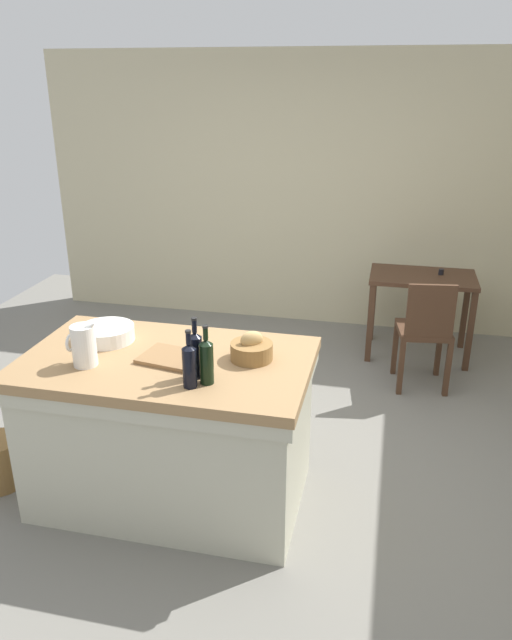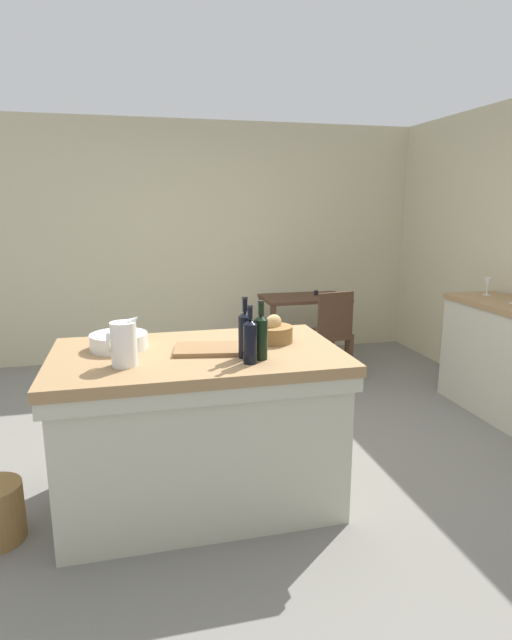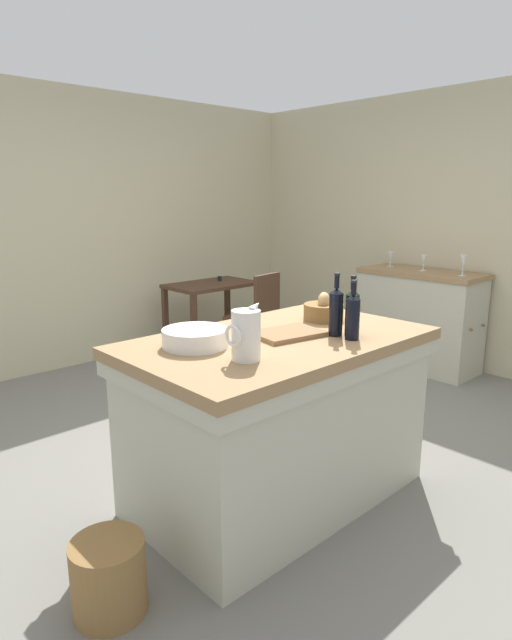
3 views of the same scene
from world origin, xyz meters
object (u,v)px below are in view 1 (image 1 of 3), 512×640
Objects in this scene: pitcher at (84,345)px; wine_bottle_amber at (195,354)px; writing_desk at (422,289)px; wash_bowl at (107,333)px; wooden_chair at (425,330)px; wine_bottle_green at (190,364)px; wine_bottle_dark at (206,360)px; cutting_board at (173,358)px; bread_basket at (252,350)px; island_table at (170,424)px.

wine_bottle_amber is (0.62, -0.00, 0.02)m from pitcher.
wash_bowl is at bearing -129.86° from writing_desk.
wooden_chair is 2.43m from wine_bottle_green.
writing_desk is 2.89m from wine_bottle_dark.
wine_bottle_amber is at bearing -0.43° from pitcher.
pitcher is 0.48m from cutting_board.
wash_bowl is (-1.87, -2.24, 0.33)m from writing_desk.
pitcher is (-1.86, -1.91, 0.52)m from wooden_chair.
wine_bottle_amber is 1.08× the size of wine_bottle_green.
bread_basket is 0.67× the size of cutting_board.
writing_desk is at bearing 66.82° from bread_basket.
wooden_chair is at bearing 45.77° from pitcher.
pitcher is 1.15× the size of bread_basket.
wine_bottle_amber is (0.19, -0.17, 0.12)m from cutting_board.
writing_desk is 3.19m from pitcher.
writing_desk is at bearing 64.73° from wine_bottle_amber.
wooden_chair is at bearing 59.35° from wine_bottle_dark.
pitcher is 0.64m from wine_bottle_green.
writing_desk is 2.96× the size of wine_bottle_green.
writing_desk is 2.53m from bread_basket.
wine_bottle_dark is (0.26, -0.22, 0.12)m from cutting_board.
cutting_board is (-1.42, -1.75, 0.42)m from wooden_chair.
cutting_board is 1.06× the size of wine_bottle_amber.
island_table is 4.85× the size of wine_bottle_amber.
wash_bowl is (-1.90, -1.58, 0.45)m from wooden_chair.
writing_desk is 2.97m from wine_bottle_green.
pitcher is 0.88× the size of wine_bottle_green.
pitcher reaches higher than wash_bowl.
writing_desk is at bearing 65.66° from wine_bottle_green.
wine_bottle_amber reaches higher than bread_basket.
cutting_board reaches higher than wooden_chair.
wash_bowl is 0.50m from cutting_board.
wine_bottle_dark is (-1.17, -1.97, 0.53)m from wooden_chair.
island_table is 5.95× the size of pitcher.
wooden_chair is (0.02, -0.66, -0.12)m from writing_desk.
pitcher reaches higher than bread_basket.
wooden_chair is 2.35m from wine_bottle_amber.
island_table is 4.57× the size of cutting_board.
wash_bowl is 0.74m from wine_bottle_amber.
wine_bottle_amber is at bearing -130.19° from bread_basket.
pitcher is (-0.39, -0.18, 0.54)m from island_table.
wine_bottle_amber is at bearing 91.87° from wine_bottle_green.
island_table is at bearing 162.21° from cutting_board.
wine_bottle_green is at bearing -33.62° from wash_bowl.
wine_bottle_dark reaches higher than wine_bottle_green.
pitcher reaches higher than writing_desk.
cutting_board is (-0.41, -0.11, -0.05)m from bread_basket.
wine_bottle_amber reaches higher than writing_desk.
cutting_board is at bearing -129.12° from wooden_chair.
pitcher is 0.83× the size of wash_bowl.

